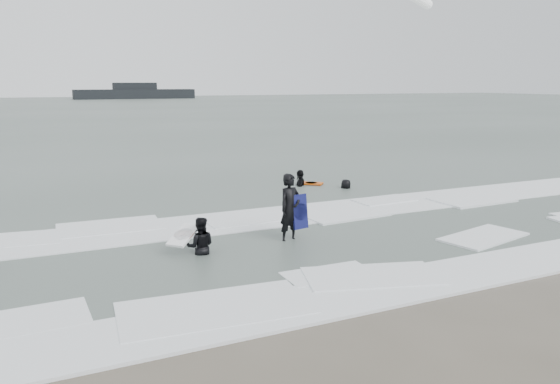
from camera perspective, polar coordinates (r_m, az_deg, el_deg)
name	(u,v)px	position (r m, az deg, el deg)	size (l,w,h in m)	color
ground	(372,280)	(12.55, 9.56, -9.09)	(320.00, 320.00, 0.00)	brown
sea	(79,110)	(90.06, -20.25, 8.01)	(320.00, 320.00, 0.00)	#47544C
surfer_centre	(290,242)	(15.21, 1.06, -5.24)	(0.71, 0.47, 1.94)	black
surfer_wading	(201,255)	(14.25, -8.29, -6.52)	(0.75, 0.59, 1.55)	black
surfer_right_near	(300,186)	(23.19, 2.12, 0.58)	(1.10, 0.46, 1.87)	black
surfer_right_far	(346,189)	(22.70, 6.90, 0.27)	(0.77, 0.50, 1.57)	black
surf_foam	(299,237)	(15.58, 1.97, -4.69)	(30.03, 9.06, 0.09)	white
bodyboards	(274,205)	(17.43, -0.64, -1.38)	(8.42, 8.16, 1.25)	#0F124A
vessel_horizon	(135,93)	(148.09, -14.91, 9.97)	(30.23, 5.40, 4.10)	black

